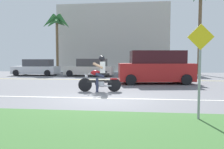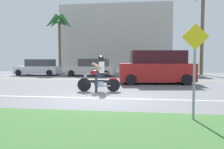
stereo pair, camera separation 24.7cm
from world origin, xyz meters
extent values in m
cube|color=slate|center=(0.00, 3.00, -0.02)|extent=(56.00, 30.00, 0.04)
cube|color=#3D6B33|center=(0.00, -4.10, 0.03)|extent=(56.00, 3.80, 0.06)
cube|color=silver|center=(0.00, 0.19, 0.00)|extent=(50.40, 0.12, 0.01)
cube|color=yellow|center=(0.00, 8.01, 0.00)|extent=(50.40, 0.12, 0.01)
cylinder|color=black|center=(-1.17, 1.92, 0.32)|extent=(0.64, 0.15, 0.63)
cylinder|color=black|center=(0.20, 2.04, 0.32)|extent=(0.64, 0.15, 0.63)
cylinder|color=#B7BAC1|center=(-1.06, 1.92, 0.58)|extent=(0.29, 0.08, 0.55)
cube|color=black|center=(-0.48, 1.98, 0.49)|extent=(1.16, 0.21, 0.13)
cube|color=#B7BAC1|center=(-0.43, 1.98, 0.36)|extent=(0.36, 0.24, 0.25)
ellipsoid|color=maroon|center=(-0.67, 1.96, 0.89)|extent=(0.47, 0.25, 0.23)
cube|color=black|center=(-0.27, 2.00, 0.82)|extent=(0.53, 0.28, 0.11)
cube|color=maroon|center=(0.18, 2.04, 0.60)|extent=(0.35, 0.20, 0.06)
cylinder|color=#B7BAC1|center=(-0.98, 1.93, 0.84)|extent=(0.10, 0.66, 0.04)
sphere|color=#B7BAC1|center=(-1.11, 1.92, 0.71)|extent=(0.15, 0.15, 0.15)
cylinder|color=#B7BAC1|center=(-0.18, 1.88, 0.29)|extent=(0.53, 0.12, 0.07)
cube|color=white|center=(-0.34, 1.99, 1.14)|extent=(0.26, 0.36, 0.53)
sphere|color=black|center=(-0.38, 1.99, 1.54)|extent=(0.27, 0.27, 0.27)
cylinder|color=#2D334C|center=(-0.47, 2.09, 0.77)|extent=(0.44, 0.18, 0.27)
cylinder|color=#2D334C|center=(-0.45, 1.87, 0.77)|extent=(0.44, 0.18, 0.27)
cylinder|color=#2D334C|center=(-0.58, 1.82, 0.32)|extent=(0.13, 0.13, 0.64)
cylinder|color=#2D334C|center=(-0.64, 2.09, 0.29)|extent=(0.22, 0.14, 0.36)
cylinder|color=tan|center=(-0.57, 2.18, 1.22)|extent=(0.49, 0.14, 0.30)
cylinder|color=tan|center=(-0.53, 1.76, 1.22)|extent=(0.49, 0.14, 0.30)
cube|color=#AD1E1E|center=(2.40, 5.90, 0.72)|extent=(4.77, 2.47, 1.08)
cube|color=#351116|center=(2.49, 5.91, 1.65)|extent=(3.47, 2.03, 0.79)
cylinder|color=black|center=(3.90, 7.05, 0.32)|extent=(0.66, 0.31, 0.64)
cylinder|color=black|center=(0.64, 6.60, 0.32)|extent=(0.66, 0.31, 0.64)
cylinder|color=black|center=(4.15, 5.20, 0.32)|extent=(0.66, 0.31, 0.64)
cylinder|color=black|center=(0.90, 4.76, 0.32)|extent=(0.66, 0.31, 0.64)
cylinder|color=black|center=(4.75, 6.23, 0.77)|extent=(0.27, 0.60, 0.58)
cube|color=silver|center=(-8.29, 11.92, 0.51)|extent=(4.22, 1.84, 0.71)
cube|color=#414147|center=(-8.04, 11.92, 1.19)|extent=(2.45, 1.57, 0.65)
cylinder|color=black|center=(-6.77, 12.80, 0.28)|extent=(0.56, 0.19, 0.56)
cylinder|color=black|center=(-9.79, 12.84, 0.28)|extent=(0.56, 0.19, 0.56)
cylinder|color=black|center=(-6.79, 11.01, 0.28)|extent=(0.56, 0.19, 0.56)
cylinder|color=black|center=(-9.81, 11.05, 0.28)|extent=(0.56, 0.19, 0.56)
cube|color=beige|center=(-3.06, 11.57, 0.52)|extent=(4.41, 2.00, 0.73)
cube|color=#3B3A3D|center=(-2.80, 11.56, 1.22)|extent=(2.58, 1.66, 0.68)
cylinder|color=black|center=(-1.46, 12.40, 0.28)|extent=(0.57, 0.21, 0.56)
cylinder|color=black|center=(-4.57, 12.54, 0.28)|extent=(0.57, 0.21, 0.56)
cylinder|color=black|center=(-1.54, 10.60, 0.28)|extent=(0.57, 0.21, 0.56)
cylinder|color=black|center=(-4.66, 10.75, 0.28)|extent=(0.57, 0.21, 0.56)
cube|color=#8C939E|center=(2.64, 11.49, 0.54)|extent=(3.97, 1.72, 0.77)
cube|color=#2D2F36|center=(2.41, 11.50, 1.29)|extent=(2.31, 1.46, 0.72)
cylinder|color=black|center=(1.21, 10.68, 0.28)|extent=(0.56, 0.19, 0.56)
cylinder|color=black|center=(4.05, 10.64, 0.28)|extent=(0.56, 0.19, 0.56)
cylinder|color=black|center=(1.23, 12.35, 0.28)|extent=(0.56, 0.19, 0.56)
cylinder|color=black|center=(4.08, 12.30, 0.28)|extent=(0.56, 0.19, 0.56)
cylinder|color=brown|center=(7.30, 14.68, 4.20)|extent=(0.32, 0.32, 8.41)
cylinder|color=brown|center=(-7.84, 16.47, 2.97)|extent=(0.29, 0.29, 5.94)
sphere|color=#28662D|center=(-7.84, 16.47, 5.94)|extent=(0.74, 0.74, 0.74)
cone|color=#28662D|center=(-7.01, 16.38, 5.73)|extent=(1.85, 0.87, 1.81)
cone|color=#28662D|center=(-7.65, 17.29, 5.73)|extent=(1.12, 2.07, 1.01)
cone|color=#28662D|center=(-8.58, 16.89, 5.73)|extent=(2.05, 1.56, 1.45)
cone|color=#28662D|center=(-8.54, 16.01, 5.73)|extent=(1.88, 1.57, 1.78)
cone|color=#28662D|center=(-7.60, 15.67, 5.73)|extent=(1.22, 2.08, 1.02)
cylinder|color=gray|center=(2.78, -2.76, 0.91)|extent=(0.06, 0.06, 1.81)
cube|color=yellow|center=(2.78, -2.78, 2.05)|extent=(0.62, 0.03, 0.62)
cube|color=#BCB7AD|center=(-1.86, 21.00, 4.16)|extent=(13.88, 4.00, 8.31)
camera|label=1|loc=(1.29, -8.39, 1.52)|focal=36.08mm
camera|label=2|loc=(1.53, -8.36, 1.52)|focal=36.08mm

